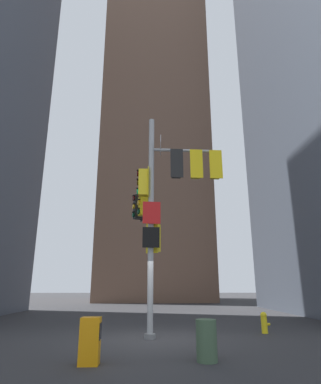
{
  "coord_description": "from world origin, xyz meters",
  "views": [
    {
      "loc": [
        0.05,
        -11.49,
        1.73
      ],
      "look_at": [
        0.35,
        0.08,
        5.05
      ],
      "focal_mm": 30.11,
      "sensor_mm": 36.0,
      "label": 1
    }
  ],
  "objects_px": {
    "fire_hydrant": "(264,322)",
    "trash_bin": "(207,340)",
    "newspaper_box": "(90,341)",
    "signal_pole_assembly": "(163,197)"
  },
  "relations": [
    {
      "from": "fire_hydrant",
      "to": "trash_bin",
      "type": "xyz_separation_m",
      "value": [
        -2.86,
        -4.43,
        0.07
      ]
    },
    {
      "from": "newspaper_box",
      "to": "trash_bin",
      "type": "bearing_deg",
      "value": 5.17
    },
    {
      "from": "fire_hydrant",
      "to": "newspaper_box",
      "type": "relative_size",
      "value": 0.74
    },
    {
      "from": "fire_hydrant",
      "to": "trash_bin",
      "type": "bearing_deg",
      "value": -122.85
    },
    {
      "from": "signal_pole_assembly",
      "to": "fire_hydrant",
      "type": "height_order",
      "value": "signal_pole_assembly"
    },
    {
      "from": "signal_pole_assembly",
      "to": "newspaper_box",
      "type": "xyz_separation_m",
      "value": [
        -1.77,
        -3.83,
        -4.41
      ]
    },
    {
      "from": "newspaper_box",
      "to": "trash_bin",
      "type": "height_order",
      "value": "newspaper_box"
    },
    {
      "from": "fire_hydrant",
      "to": "newspaper_box",
      "type": "bearing_deg",
      "value": -139.86
    },
    {
      "from": "newspaper_box",
      "to": "trash_bin",
      "type": "xyz_separation_m",
      "value": [
        2.68,
        0.24,
        -0.04
      ]
    },
    {
      "from": "fire_hydrant",
      "to": "newspaper_box",
      "type": "xyz_separation_m",
      "value": [
        -5.54,
        -4.67,
        0.11
      ]
    }
  ]
}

